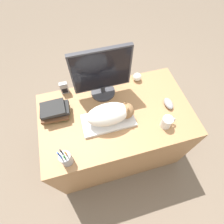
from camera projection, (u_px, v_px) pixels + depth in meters
name	position (u px, v px, depth m)	size (l,w,h in m)	color
ground_plane	(124.00, 177.00, 1.75)	(12.00, 12.00, 0.00)	#6B5B4C
desk	(115.00, 133.00, 1.62)	(1.16, 0.68, 0.70)	#9E7047
keyboard	(108.00, 120.00, 1.27)	(0.38, 0.19, 0.02)	silver
cat	(111.00, 114.00, 1.20)	(0.34, 0.16, 0.15)	white
monitor	(102.00, 73.00, 1.23)	(0.43, 0.19, 0.42)	#333338
computer_mouse	(169.00, 104.00, 1.34)	(0.06, 0.11, 0.04)	gray
coffee_mug	(167.00, 122.00, 1.23)	(0.10, 0.07, 0.09)	silver
pen_cup	(66.00, 159.00, 1.08)	(0.07, 0.07, 0.20)	#939399
baseball	(137.00, 77.00, 1.46)	(0.07, 0.07, 0.07)	silver
phone	(64.00, 88.00, 1.38)	(0.06, 0.03, 0.11)	#99999E
book_stack	(55.00, 111.00, 1.27)	(0.22, 0.18, 0.11)	#2D6B38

